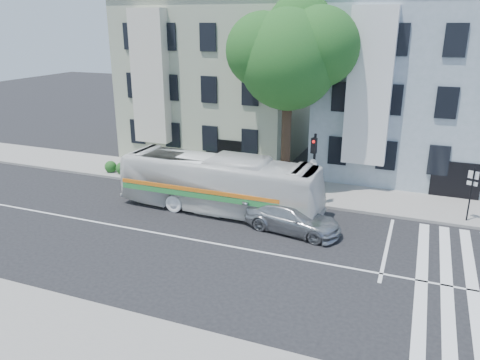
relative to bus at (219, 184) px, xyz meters
The scene contains 11 objects.
ground 4.52m from the bus, 59.55° to the right, with size 120.00×120.00×0.00m, color black.
sidewalk_far 5.04m from the bus, 63.43° to the left, with size 80.00×4.00×0.15m, color gray.
sidewalk_near 11.96m from the bus, 79.51° to the right, with size 80.00×4.00×0.15m, color gray.
building_left 12.94m from the bus, 113.14° to the left, with size 12.00×10.00×11.00m, color #A0A98E.
building_right 15.10m from the bus, 51.02° to the left, with size 12.00×10.00×11.00m, color #8A9CA4.
street_tree 8.40m from the bus, 66.29° to the left, with size 7.30×5.90×11.10m.
bus is the anchor object (origin of this frame).
sedan 4.50m from the bus, 14.11° to the right, with size 4.67×1.90×1.36m, color #ADB0B4.
hedge 5.93m from the bus, 147.68° to the left, with size 8.50×0.84×0.70m, color #2A541B, non-canonical shape.
traffic_signal 5.09m from the bus, 27.12° to the left, with size 0.41×0.52×4.03m.
far_sign_pole 12.45m from the bus, 14.14° to the left, with size 0.47×0.24×2.71m.
Camera 1 is at (7.31, -17.29, 9.47)m, focal length 35.00 mm.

